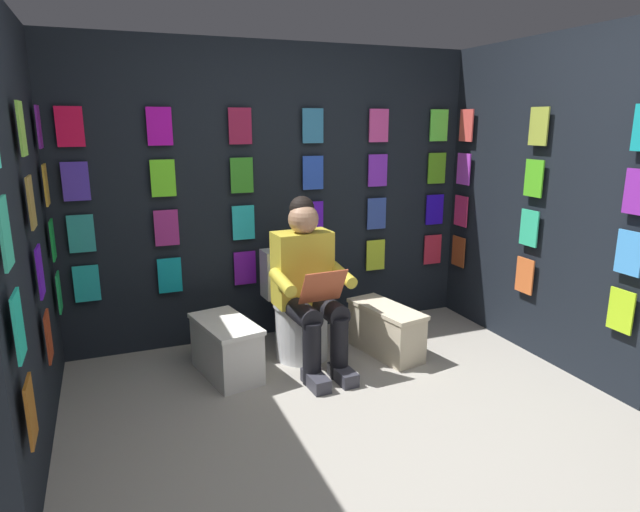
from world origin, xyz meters
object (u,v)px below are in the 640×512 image
at_px(comic_longbox_near, 386,330).
at_px(comic_longbox_far, 226,348).
at_px(person_reading, 309,284).
at_px(toilet, 297,311).

bearing_deg(comic_longbox_near, comic_longbox_far, -15.29).
bearing_deg(comic_longbox_far, person_reading, 161.63).
distance_m(toilet, comic_longbox_near, 0.67).
xyz_separation_m(toilet, person_reading, (-0.01, 0.23, 0.27)).
height_order(person_reading, comic_longbox_far, person_reading).
bearing_deg(person_reading, toilet, -90.47).
relative_size(comic_longbox_near, comic_longbox_far, 1.05).
bearing_deg(comic_longbox_far, toilet, -176.09).
height_order(comic_longbox_near, comic_longbox_far, comic_longbox_far).
relative_size(toilet, comic_longbox_far, 1.20).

